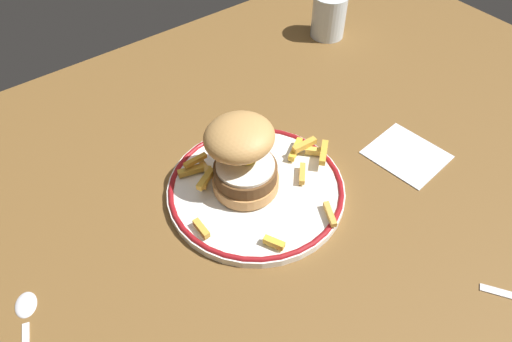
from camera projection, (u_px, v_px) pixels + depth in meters
The scene contains 7 objects.
ground_plane at pixel (268, 207), 69.96cm from camera, with size 144.17×98.78×4.00cm, color brown.
dinner_plate at pixel (256, 189), 68.66cm from camera, with size 25.91×25.91×1.60cm.
burger at pixel (242, 155), 64.60cm from camera, with size 13.74×13.82×10.94cm.
fries_pile at pixel (259, 165), 69.69cm from camera, with size 24.47×24.17×2.60cm.
water_glass at pixel (329, 18), 96.12cm from camera, with size 6.92×6.92×8.69cm.
spoon at pixel (25, 315), 55.81cm from camera, with size 5.91×13.13×0.90cm.
napkin at pixel (407, 154), 74.38cm from camera, with size 10.09×11.07×0.40cm, color silver.
Camera 1 is at (-27.95, -33.71, 52.85)cm, focal length 33.01 mm.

